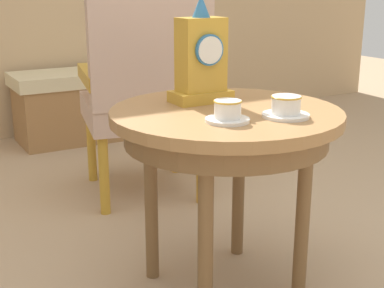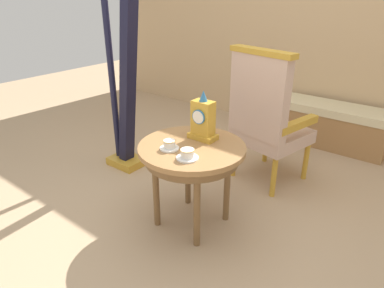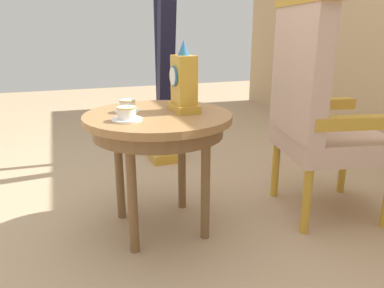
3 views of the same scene
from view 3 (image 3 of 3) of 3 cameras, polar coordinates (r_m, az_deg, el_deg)
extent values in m
plane|color=tan|center=(2.05, -5.09, -11.41)|extent=(10.00, 10.00, 0.00)
cylinder|color=#9E7042|center=(1.75, -5.30, 4.23)|extent=(0.71, 0.71, 0.03)
cylinder|color=brown|center=(1.76, -5.25, 2.56)|extent=(0.62, 0.62, 0.07)
cylinder|color=brown|center=(1.74, 2.11, -6.29)|extent=(0.04, 0.04, 0.57)
cylinder|color=brown|center=(2.05, -1.61, -2.62)|extent=(0.04, 0.04, 0.57)
cylinder|color=brown|center=(1.97, -11.34, -3.77)|extent=(0.04, 0.04, 0.57)
cylinder|color=brown|center=(1.65, -9.33, -7.89)|extent=(0.04, 0.04, 0.57)
cylinder|color=white|center=(1.79, -10.03, 5.09)|extent=(0.12, 0.12, 0.01)
cylinder|color=white|center=(1.79, -10.08, 6.04)|extent=(0.07, 0.07, 0.05)
torus|color=gold|center=(1.78, -10.12, 6.75)|extent=(0.08, 0.08, 0.00)
cylinder|color=white|center=(1.62, -10.15, 3.79)|extent=(0.14, 0.14, 0.01)
cylinder|color=white|center=(1.61, -10.20, 4.86)|extent=(0.08, 0.08, 0.05)
torus|color=gold|center=(1.61, -10.25, 5.66)|extent=(0.09, 0.09, 0.00)
cube|color=gold|center=(1.79, -1.25, 5.75)|extent=(0.19, 0.11, 0.04)
cube|color=gold|center=(1.77, -1.28, 9.98)|extent=(0.14, 0.09, 0.23)
cylinder|color=teal|center=(1.75, -2.89, 10.54)|extent=(0.10, 0.01, 0.10)
cylinder|color=white|center=(1.75, -3.08, 10.53)|extent=(0.08, 0.00, 0.08)
cone|color=teal|center=(1.76, -1.31, 14.84)|extent=(0.06, 0.06, 0.07)
cube|color=#CCA893|center=(2.11, 21.00, 0.28)|extent=(0.62, 0.62, 0.11)
cube|color=#CCA893|center=(1.95, 16.38, 10.67)|extent=(0.53, 0.20, 0.64)
cube|color=gold|center=(1.94, 17.27, 20.67)|extent=(0.57, 0.22, 0.04)
cube|color=gold|center=(1.88, 24.78, 3.07)|extent=(0.17, 0.47, 0.06)
cube|color=gold|center=(2.27, 18.74, 5.94)|extent=(0.17, 0.47, 0.06)
cylinder|color=gold|center=(2.47, 22.56, -3.16)|extent=(0.04, 0.04, 0.35)
cylinder|color=gold|center=(1.91, 17.48, -8.49)|extent=(0.04, 0.04, 0.35)
cylinder|color=gold|center=(2.28, 12.93, -3.85)|extent=(0.04, 0.04, 0.35)
cube|color=gold|center=(2.94, -4.33, -1.56)|extent=(0.32, 0.24, 0.07)
cylinder|color=#191933|center=(2.89, -5.28, 14.72)|extent=(0.06, 0.06, 1.57)
cube|color=black|center=(2.70, -4.09, 13.10)|extent=(0.28, 0.11, 1.45)
camera|label=1|loc=(2.70, -41.45, 13.00)|focal=51.20mm
camera|label=2|loc=(1.36, -98.93, 22.90)|focal=32.20mm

